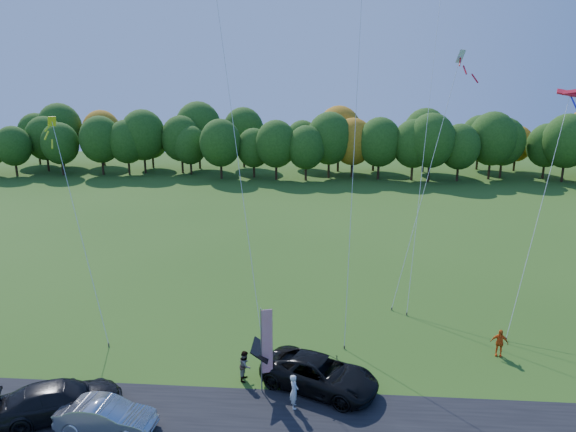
# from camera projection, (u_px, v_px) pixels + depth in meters

# --- Properties ---
(ground) EXTENTS (160.00, 160.00, 0.00)m
(ground) POSITION_uv_depth(u_px,v_px,m) (279.00, 379.00, 26.21)
(ground) COLOR #295015
(asphalt_strip) EXTENTS (90.00, 6.00, 0.01)m
(asphalt_strip) POSITION_uv_depth(u_px,v_px,m) (271.00, 430.00, 22.36)
(asphalt_strip) COLOR black
(asphalt_strip) RESTS_ON ground
(tree_line) EXTENTS (116.00, 12.00, 10.00)m
(tree_line) POSITION_uv_depth(u_px,v_px,m) (312.00, 177.00, 79.15)
(tree_line) COLOR #1E4711
(tree_line) RESTS_ON ground
(black_suv) EXTENTS (6.39, 4.80, 1.61)m
(black_suv) POSITION_uv_depth(u_px,v_px,m) (320.00, 374.00, 25.19)
(black_suv) COLOR black
(black_suv) RESTS_ON ground
(silver_sedan) EXTENTS (4.35, 1.78, 1.40)m
(silver_sedan) POSITION_uv_depth(u_px,v_px,m) (106.00, 416.00, 22.19)
(silver_sedan) COLOR #B0AFB4
(silver_sedan) RESTS_ON ground
(dark_truck_a) EXTENTS (5.81, 4.29, 1.57)m
(dark_truck_a) POSITION_uv_depth(u_px,v_px,m) (60.00, 399.00, 23.22)
(dark_truck_a) COLOR black
(dark_truck_a) RESTS_ON ground
(person_tailgate_a) EXTENTS (0.49, 0.67, 1.68)m
(person_tailgate_a) POSITION_uv_depth(u_px,v_px,m) (294.00, 391.00, 23.73)
(person_tailgate_a) COLOR silver
(person_tailgate_a) RESTS_ON ground
(person_tailgate_b) EXTENTS (0.66, 0.81, 1.58)m
(person_tailgate_b) POSITION_uv_depth(u_px,v_px,m) (245.00, 365.00, 25.95)
(person_tailgate_b) COLOR gray
(person_tailgate_b) RESTS_ON ground
(person_east) EXTENTS (0.99, 0.61, 1.57)m
(person_east) POSITION_uv_depth(u_px,v_px,m) (499.00, 343.00, 28.18)
(person_east) COLOR #DD5614
(person_east) RESTS_ON ground
(feather_flag) EXTENTS (0.56, 0.23, 4.44)m
(feather_flag) POSITION_uv_depth(u_px,v_px,m) (266.00, 341.00, 24.49)
(feather_flag) COLOR #999999
(feather_flag) RESTS_ON ground
(kite_delta_blue) EXTENTS (6.49, 11.27, 29.70)m
(kite_delta_blue) POSITION_uv_depth(u_px,v_px,m) (228.00, 86.00, 31.82)
(kite_delta_blue) COLOR #4C3F33
(kite_delta_blue) RESTS_ON ground
(kite_parafoil_orange) EXTENTS (5.62, 14.18, 25.35)m
(kite_parafoil_orange) POSITION_uv_depth(u_px,v_px,m) (428.00, 113.00, 36.30)
(kite_parafoil_orange) COLOR #4C3F33
(kite_parafoil_orange) RESTS_ON ground
(kite_delta_red) EXTENTS (2.81, 8.63, 25.46)m
(kite_delta_red) POSITION_uv_depth(u_px,v_px,m) (357.00, 103.00, 29.49)
(kite_delta_red) COLOR #4C3F33
(kite_delta_red) RESTS_ON ground
(kite_parafoil_rainbow) EXTENTS (7.14, 8.97, 14.49)m
(kite_parafoil_rainbow) POSITION_uv_depth(u_px,v_px,m) (541.00, 207.00, 32.02)
(kite_parafoil_rainbow) COLOR #4C3F33
(kite_parafoil_rainbow) RESTS_ON ground
(kite_diamond_yellow) EXTENTS (5.13, 5.62, 12.89)m
(kite_diamond_yellow) POSITION_uv_depth(u_px,v_px,m) (79.00, 228.00, 30.33)
(kite_diamond_yellow) COLOR #4C3F33
(kite_diamond_yellow) RESTS_ON ground
(kite_diamond_white) EXTENTS (4.94, 5.31, 17.08)m
(kite_diamond_white) POSITION_uv_depth(u_px,v_px,m) (426.00, 181.00, 33.81)
(kite_diamond_white) COLOR #4C3F33
(kite_diamond_white) RESTS_ON ground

